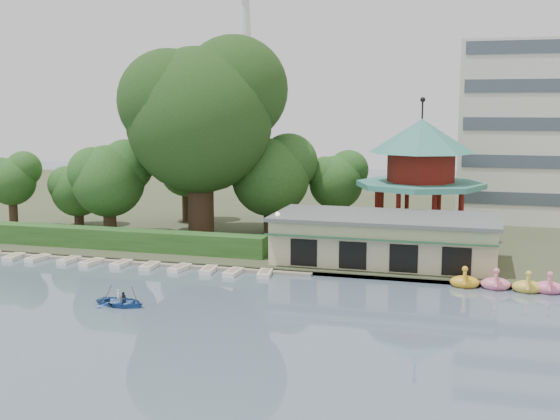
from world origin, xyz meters
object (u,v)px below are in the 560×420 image
at_px(dock, 122,261).
at_px(big_tree, 202,110).
at_px(rowboat_with_passengers, 121,298).
at_px(pavilion, 421,168).
at_px(boathouse, 385,238).

bearing_deg(dock, big_tree, 73.85).
distance_m(dock, rowboat_with_passengers, 13.58).
xyz_separation_m(pavilion, big_tree, (-20.81, -3.77, 5.43)).
height_order(dock, big_tree, big_tree).
bearing_deg(boathouse, big_tree, 161.60).
distance_m(pavilion, big_tree, 21.83).
xyz_separation_m(boathouse, big_tree, (-18.81, 6.26, 10.54)).
bearing_deg(rowboat_with_passengers, dock, 118.42).
relative_size(dock, rowboat_with_passengers, 6.47).
xyz_separation_m(boathouse, pavilion, (2.00, 10.03, 5.11)).
bearing_deg(pavilion, big_tree, -169.73).
bearing_deg(big_tree, boathouse, -18.40).
relative_size(boathouse, big_tree, 0.94).
relative_size(dock, big_tree, 1.71).
xyz_separation_m(boathouse, rowboat_with_passengers, (-15.54, -16.71, -1.87)).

